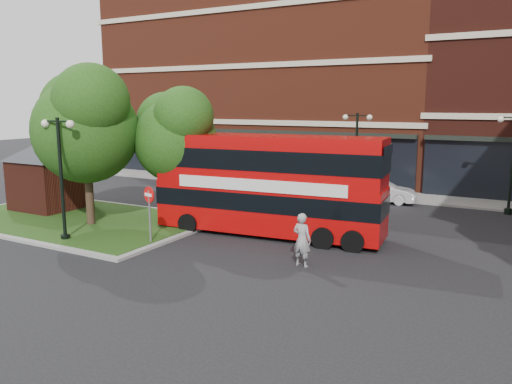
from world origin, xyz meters
The scene contains 14 objects.
ground centered at (0.00, 0.00, 0.00)m, with size 120.00×120.00×0.00m, color black.
pavement_far centered at (0.00, 16.50, 0.06)m, with size 44.00×3.00×0.12m, color slate.
terrace_far_left centered at (-8.00, 24.00, 7.00)m, with size 26.00×12.00×14.00m, color maroon.
traffic_island centered at (-8.00, 3.00, 0.07)m, with size 12.60×7.60×0.15m.
kiosk centered at (-11.00, 4.00, 2.32)m, with size 6.51×6.51×3.60m.
tree_island_west centered at (-6.60, 2.58, 4.79)m, with size 5.40×4.71×7.21m.
tree_island_east centered at (-3.58, 5.06, 4.24)m, with size 4.46×3.90×6.29m.
lamp_island centered at (-5.50, 0.20, 2.83)m, with size 1.72×0.36×5.00m.
lamp_far_left centered at (2.00, 14.50, 2.83)m, with size 1.72×0.36×5.00m.
bus centered at (1.17, 5.19, 2.43)m, with size 9.88×3.13×3.71m.
woman centered at (4.12, 2.00, 0.94)m, with size 0.68×0.45×1.88m, color gray.
car_silver centered at (-2.12, 14.50, 0.74)m, with size 1.74×4.33×1.47m, color #AEB0B5.
car_white centered at (3.50, 14.50, 0.63)m, with size 1.33×3.82×1.26m, color silver.
no_entry_sign centered at (-2.16, 1.50, 1.68)m, with size 0.64×0.24×2.36m.
Camera 1 is at (10.68, -13.21, 5.55)m, focal length 35.00 mm.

